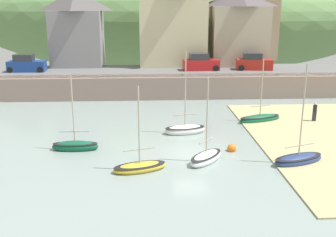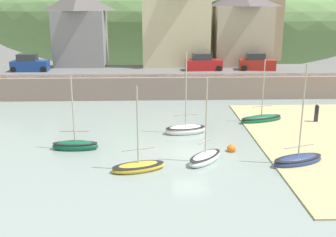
{
  "view_description": "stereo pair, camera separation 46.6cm",
  "coord_description": "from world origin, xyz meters",
  "px_view_note": "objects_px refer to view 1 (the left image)",
  "views": [
    {
      "loc": [
        -2.96,
        -25.61,
        9.81
      ],
      "look_at": [
        -1.49,
        2.34,
        1.84
      ],
      "focal_mm": 43.23,
      "sensor_mm": 36.0,
      "label": 1
    },
    {
      "loc": [
        -2.49,
        -25.63,
        9.81
      ],
      "look_at": [
        -1.49,
        2.34,
        1.84
      ],
      "focal_mm": 43.23,
      "sensor_mm": 36.0,
      "label": 2
    }
  ],
  "objects_px": {
    "sailboat_nearest_shore": "(298,159)",
    "parked_car_by_wall": "(201,63)",
    "waterfront_building_left": "(77,28)",
    "parked_car_near_slipway": "(26,64)",
    "parked_car_end_of_row": "(254,63)",
    "sailboat_far_left": "(260,118)",
    "rowboat_small_beached": "(206,157)",
    "sailboat_tall_mast": "(75,146)",
    "sailboat_blue_trim": "(140,167)",
    "person_on_slipway": "(315,111)",
    "waterfront_building_centre": "(172,19)",
    "waterfront_building_right": "(238,28)",
    "church_with_spire": "(268,2)",
    "mooring_buoy": "(232,148)",
    "dinghy_open_wooden": "(185,129)"
  },
  "relations": [
    {
      "from": "sailboat_blue_trim",
      "to": "parked_car_end_of_row",
      "type": "height_order",
      "value": "sailboat_blue_trim"
    },
    {
      "from": "waterfront_building_centre",
      "to": "parked_car_end_of_row",
      "type": "height_order",
      "value": "waterfront_building_centre"
    },
    {
      "from": "church_with_spire",
      "to": "parked_car_end_of_row",
      "type": "distance_m",
      "value": 11.51
    },
    {
      "from": "waterfront_building_right",
      "to": "sailboat_tall_mast",
      "type": "distance_m",
      "value": 29.83
    },
    {
      "from": "sailboat_far_left",
      "to": "parked_car_by_wall",
      "type": "height_order",
      "value": "sailboat_far_left"
    },
    {
      "from": "mooring_buoy",
      "to": "dinghy_open_wooden",
      "type": "bearing_deg",
      "value": 124.47
    },
    {
      "from": "waterfront_building_centre",
      "to": "sailboat_tall_mast",
      "type": "height_order",
      "value": "waterfront_building_centre"
    },
    {
      "from": "sailboat_nearest_shore",
      "to": "parked_car_by_wall",
      "type": "relative_size",
      "value": 1.57
    },
    {
      "from": "sailboat_tall_mast",
      "to": "person_on_slipway",
      "type": "distance_m",
      "value": 20.23
    },
    {
      "from": "dinghy_open_wooden",
      "to": "parked_car_near_slipway",
      "type": "bearing_deg",
      "value": 124.49
    },
    {
      "from": "sailboat_blue_trim",
      "to": "parked_car_by_wall",
      "type": "bearing_deg",
      "value": 56.71
    },
    {
      "from": "sailboat_tall_mast",
      "to": "parked_car_near_slipway",
      "type": "bearing_deg",
      "value": 114.96
    },
    {
      "from": "sailboat_nearest_shore",
      "to": "mooring_buoy",
      "type": "distance_m",
      "value": 4.51
    },
    {
      "from": "waterfront_building_left",
      "to": "dinghy_open_wooden",
      "type": "distance_m",
      "value": 24.5
    },
    {
      "from": "waterfront_building_left",
      "to": "sailboat_far_left",
      "type": "distance_m",
      "value": 26.26
    },
    {
      "from": "waterfront_building_right",
      "to": "person_on_slipway",
      "type": "distance_m",
      "value": 19.32
    },
    {
      "from": "sailboat_far_left",
      "to": "parked_car_near_slipway",
      "type": "distance_m",
      "value": 26.97
    },
    {
      "from": "parked_car_by_wall",
      "to": "dinghy_open_wooden",
      "type": "bearing_deg",
      "value": -104.98
    },
    {
      "from": "parked_car_near_slipway",
      "to": "mooring_buoy",
      "type": "xyz_separation_m",
      "value": [
        19.4,
        -20.31,
        -3.02
      ]
    },
    {
      "from": "church_with_spire",
      "to": "waterfront_building_left",
      "type": "bearing_deg",
      "value": -170.75
    },
    {
      "from": "parked_car_by_wall",
      "to": "waterfront_building_right",
      "type": "bearing_deg",
      "value": 37.62
    },
    {
      "from": "sailboat_far_left",
      "to": "sailboat_blue_trim",
      "type": "bearing_deg",
      "value": -153.93
    },
    {
      "from": "waterfront_building_left",
      "to": "sailboat_tall_mast",
      "type": "distance_m",
      "value": 25.16
    },
    {
      "from": "rowboat_small_beached",
      "to": "person_on_slipway",
      "type": "height_order",
      "value": "rowboat_small_beached"
    },
    {
      "from": "sailboat_far_left",
      "to": "dinghy_open_wooden",
      "type": "distance_m",
      "value": 7.35
    },
    {
      "from": "sailboat_far_left",
      "to": "sailboat_nearest_shore",
      "type": "distance_m",
      "value": 9.54
    },
    {
      "from": "sailboat_tall_mast",
      "to": "person_on_slipway",
      "type": "bearing_deg",
      "value": 18.16
    },
    {
      "from": "waterfront_building_centre",
      "to": "dinghy_open_wooden",
      "type": "height_order",
      "value": "waterfront_building_centre"
    },
    {
      "from": "dinghy_open_wooden",
      "to": "waterfront_building_centre",
      "type": "bearing_deg",
      "value": 77.99
    },
    {
      "from": "sailboat_blue_trim",
      "to": "mooring_buoy",
      "type": "distance_m",
      "value": 7.0
    },
    {
      "from": "waterfront_building_centre",
      "to": "waterfront_building_right",
      "type": "relative_size",
      "value": 1.23
    },
    {
      "from": "parked_car_end_of_row",
      "to": "parked_car_by_wall",
      "type": "bearing_deg",
      "value": -173.18
    },
    {
      "from": "waterfront_building_right",
      "to": "sailboat_nearest_shore",
      "type": "xyz_separation_m",
      "value": [
        -1.82,
        -27.3,
        -6.65
      ]
    },
    {
      "from": "parked_car_near_slipway",
      "to": "rowboat_small_beached",
      "type": "bearing_deg",
      "value": -53.12
    },
    {
      "from": "parked_car_end_of_row",
      "to": "sailboat_far_left",
      "type": "bearing_deg",
      "value": -94.83
    },
    {
      "from": "sailboat_tall_mast",
      "to": "church_with_spire",
      "type": "bearing_deg",
      "value": 54.21
    },
    {
      "from": "person_on_slipway",
      "to": "sailboat_blue_trim",
      "type": "bearing_deg",
      "value": -146.71
    },
    {
      "from": "sailboat_nearest_shore",
      "to": "sailboat_tall_mast",
      "type": "relative_size",
      "value": 1.21
    },
    {
      "from": "person_on_slipway",
      "to": "parked_car_by_wall",
      "type": "bearing_deg",
      "value": 120.68
    },
    {
      "from": "waterfront_building_left",
      "to": "parked_car_near_slipway",
      "type": "xyz_separation_m",
      "value": [
        -5.16,
        -4.5,
        -3.79
      ]
    },
    {
      "from": "church_with_spire",
      "to": "parked_car_near_slipway",
      "type": "xyz_separation_m",
      "value": [
        -29.72,
        -8.5,
        -6.82
      ]
    },
    {
      "from": "waterfront_building_right",
      "to": "sailboat_blue_trim",
      "type": "distance_m",
      "value": 31.02
    },
    {
      "from": "sailboat_tall_mast",
      "to": "mooring_buoy",
      "type": "bearing_deg",
      "value": -2.95
    },
    {
      "from": "sailboat_blue_trim",
      "to": "person_on_slipway",
      "type": "height_order",
      "value": "sailboat_blue_trim"
    },
    {
      "from": "rowboat_small_beached",
      "to": "sailboat_tall_mast",
      "type": "distance_m",
      "value": 9.17
    },
    {
      "from": "parked_car_near_slipway",
      "to": "mooring_buoy",
      "type": "height_order",
      "value": "parked_car_near_slipway"
    },
    {
      "from": "waterfront_building_left",
      "to": "church_with_spire",
      "type": "height_order",
      "value": "church_with_spire"
    },
    {
      "from": "sailboat_far_left",
      "to": "sailboat_nearest_shore",
      "type": "relative_size",
      "value": 0.85
    },
    {
      "from": "sailboat_far_left",
      "to": "parked_car_by_wall",
      "type": "xyz_separation_m",
      "value": [
        -3.48,
        13.26,
        2.93
      ]
    },
    {
      "from": "parked_car_by_wall",
      "to": "mooring_buoy",
      "type": "height_order",
      "value": "parked_car_by_wall"
    }
  ]
}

